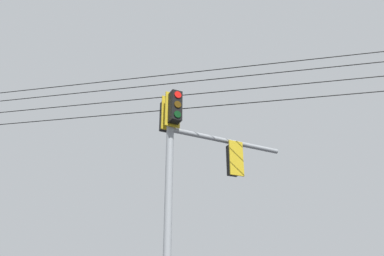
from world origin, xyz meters
TOP-DOWN VIEW (x-y plane):
  - signal_mast_assembly at (-0.79, 0.09)m, footprint 3.63×2.00m
  - overhead_wire_span at (0.05, -0.92)m, footprint 8.39×17.69m

SIDE VIEW (x-z plane):
  - signal_mast_assembly at x=-0.79m, z-range 1.47..8.69m
  - overhead_wire_span at x=0.05m, z-range 6.48..8.32m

